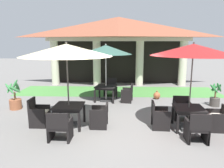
% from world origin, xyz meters
% --- Properties ---
extents(ground_plane, '(60.00, 60.00, 0.00)m').
position_xyz_m(ground_plane, '(0.00, 0.00, 0.00)').
color(ground_plane, slate).
extents(background_pavilion, '(9.40, 2.76, 4.28)m').
position_xyz_m(background_pavilion, '(0.00, 7.25, 3.26)').
color(background_pavilion, beige).
rests_on(background_pavilion, ground).
extents(lawn_strip, '(11.20, 2.57, 0.01)m').
position_xyz_m(lawn_strip, '(0.00, 5.39, 0.00)').
color(lawn_strip, '#47843D').
rests_on(lawn_strip, ground).
extents(patio_table_near_foreground, '(0.93, 0.93, 0.73)m').
position_xyz_m(patio_table_near_foreground, '(-1.55, 0.25, 0.63)').
color(patio_table_near_foreground, black).
rests_on(patio_table_near_foreground, ground).
extents(patio_umbrella_near_foreground, '(2.86, 2.86, 2.75)m').
position_xyz_m(patio_umbrella_near_foreground, '(-1.55, 0.25, 2.48)').
color(patio_umbrella_near_foreground, '#2D2D2D').
rests_on(patio_umbrella_near_foreground, ground).
extents(patio_chair_near_foreground_east, '(0.57, 0.58, 0.79)m').
position_xyz_m(patio_chair_near_foreground_east, '(-0.53, 0.23, 0.39)').
color(patio_chair_near_foreground_east, black).
rests_on(patio_chair_near_foreground_east, ground).
extents(patio_chair_near_foreground_west, '(0.56, 0.56, 0.93)m').
position_xyz_m(patio_chair_near_foreground_west, '(-2.58, 0.27, 0.42)').
color(patio_chair_near_foreground_west, black).
rests_on(patio_chair_near_foreground_west, ground).
extents(patio_chair_near_foreground_south, '(0.63, 0.54, 0.86)m').
position_xyz_m(patio_chair_near_foreground_south, '(-1.57, -0.78, 0.39)').
color(patio_chair_near_foreground_south, black).
rests_on(patio_chair_near_foreground_south, ground).
extents(patio_table_mid_left, '(0.95, 0.95, 0.72)m').
position_xyz_m(patio_table_mid_left, '(2.30, 0.19, 0.61)').
color(patio_table_mid_left, black).
rests_on(patio_table_mid_left, ground).
extents(patio_umbrella_mid_left, '(2.57, 2.57, 2.75)m').
position_xyz_m(patio_umbrella_mid_left, '(2.30, 0.19, 2.49)').
color(patio_umbrella_mid_left, '#2D2D2D').
rests_on(patio_umbrella_mid_left, ground).
extents(patio_chair_mid_left_west, '(0.58, 0.63, 0.86)m').
position_xyz_m(patio_chair_mid_left_west, '(1.39, 0.24, 0.40)').
color(patio_chair_mid_left_west, black).
rests_on(patio_chair_mid_left_west, ground).
extents(patio_chair_mid_left_south, '(0.60, 0.60, 0.88)m').
position_xyz_m(patio_chair_mid_left_south, '(2.25, -0.72, 0.39)').
color(patio_chair_mid_left_south, black).
rests_on(patio_chair_mid_left_south, ground).
extents(patio_chair_mid_left_east, '(0.58, 0.63, 0.79)m').
position_xyz_m(patio_chair_mid_left_east, '(3.21, 0.14, 0.38)').
color(patio_chair_mid_left_east, black).
rests_on(patio_chair_mid_left_east, ground).
extents(patio_chair_mid_left_north, '(0.62, 0.60, 0.80)m').
position_xyz_m(patio_chair_mid_left_north, '(2.35, 1.10, 0.39)').
color(patio_chair_mid_left_north, black).
rests_on(patio_chair_mid_left_north, ground).
extents(patio_table_mid_right, '(1.07, 1.07, 0.72)m').
position_xyz_m(patio_table_mid_right, '(-0.54, 3.41, 0.62)').
color(patio_table_mid_right, black).
rests_on(patio_table_mid_right, ground).
extents(patio_umbrella_mid_right, '(2.41, 2.41, 2.68)m').
position_xyz_m(patio_umbrella_mid_right, '(-0.54, 3.41, 2.38)').
color(patio_umbrella_mid_right, '#2D2D2D').
rests_on(patio_umbrella_mid_right, ground).
extents(patio_chair_mid_right_north, '(0.67, 0.67, 0.89)m').
position_xyz_m(patio_chair_mid_right_north, '(-0.38, 4.43, 0.40)').
color(patio_chair_mid_right_north, black).
rests_on(patio_chair_mid_right_north, ground).
extents(patio_chair_mid_right_east, '(0.58, 0.67, 0.85)m').
position_xyz_m(patio_chair_mid_right_east, '(0.48, 3.25, 0.40)').
color(patio_chair_mid_right_east, black).
rests_on(patio_chair_mid_right_east, ground).
extents(potted_palm_left_edge, '(0.67, 0.59, 1.25)m').
position_xyz_m(potted_palm_left_edge, '(-4.23, 1.99, 0.38)').
color(potted_palm_left_edge, '#995638').
rests_on(potted_palm_left_edge, ground).
extents(potted_palm_right_edge, '(0.56, 0.51, 1.10)m').
position_xyz_m(potted_palm_right_edge, '(4.24, 2.70, 0.35)').
color(potted_palm_right_edge, '#47423D').
rests_on(potted_palm_right_edge, ground).
extents(terracotta_urn, '(0.33, 0.33, 0.42)m').
position_xyz_m(terracotta_urn, '(1.93, 3.80, 0.17)').
color(terracotta_urn, '#9E5633').
rests_on(terracotta_urn, ground).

